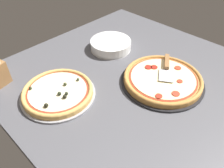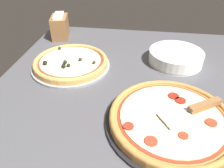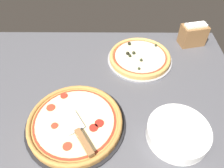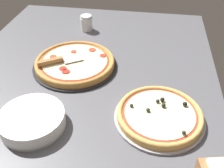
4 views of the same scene
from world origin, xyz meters
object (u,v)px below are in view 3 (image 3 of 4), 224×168
at_px(pizza_back, 140,57).
at_px(serving_spatula, 81,137).
at_px(pizza_front, 75,122).
at_px(plate_stack, 178,133).
at_px(napkin_holder, 193,35).

relative_size(pizza_back, serving_spatula, 1.57).
relative_size(pizza_front, pizza_back, 1.18).
bearing_deg(pizza_front, plate_stack, -6.96).
bearing_deg(napkin_holder, plate_stack, -108.22).
height_order(serving_spatula, napkin_holder, napkin_holder).
xyz_separation_m(serving_spatula, plate_stack, (0.37, 0.03, -0.02)).
distance_m(plate_stack, napkin_holder, 0.64).
xyz_separation_m(pizza_front, serving_spatula, (0.04, -0.08, 0.02)).
relative_size(pizza_front, napkin_holder, 2.50).
distance_m(pizza_front, napkin_holder, 0.82).
xyz_separation_m(pizza_front, napkin_holder, (0.60, 0.56, 0.04)).
height_order(pizza_front, pizza_back, pizza_back).
bearing_deg(pizza_back, plate_stack, -76.73).
height_order(serving_spatula, plate_stack, serving_spatula).
height_order(pizza_front, serving_spatula, serving_spatula).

